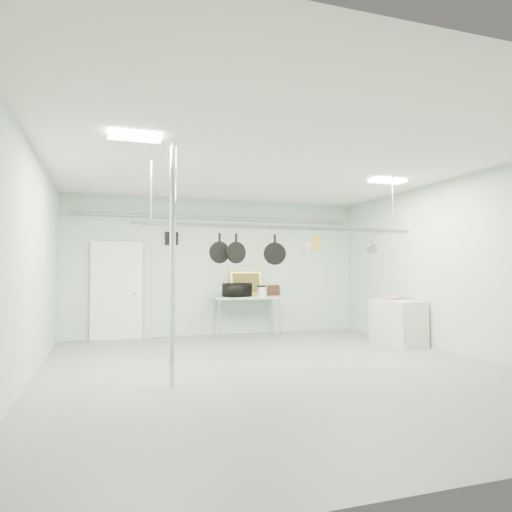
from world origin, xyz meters
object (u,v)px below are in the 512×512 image
object	(u,v)px
coffee_canister	(262,292)
skillet_right	(275,249)
side_cabinet	(397,322)
chrome_pole	(173,263)
skillet_left	(220,247)
prep_table	(247,300)
fruit_bowl	(393,297)
skillet_mid	(236,248)
microwave	(237,290)
pot_rack	(283,226)

from	to	relation	value
coffee_canister	skillet_right	size ratio (longest dim) A/B	0.46
side_cabinet	chrome_pole	bearing A→B (deg)	-157.59
chrome_pole	skillet_right	distance (m)	1.99
skillet_left	skillet_right	bearing A→B (deg)	-10.40
chrome_pole	skillet_left	world-z (taller)	chrome_pole
prep_table	fruit_bowl	world-z (taller)	fruit_bowl
side_cabinet	skillet_mid	xyz separation A→B (m)	(-3.74, -1.10, 1.40)
prep_table	skillet_right	distance (m)	3.49
microwave	coffee_canister	xyz separation A→B (m)	(0.57, -0.07, -0.05)
prep_table	skillet_mid	xyz separation A→B (m)	(-1.19, -3.30, 1.02)
side_cabinet	skillet_right	size ratio (longest dim) A/B	2.49
side_cabinet	coffee_canister	bearing A→B (deg)	138.13
prep_table	skillet_left	bearing A→B (deg)	-113.77
coffee_canister	skillet_left	xyz separation A→B (m)	(-1.76, -3.11, 0.84)
fruit_bowl	skillet_mid	size ratio (longest dim) A/B	0.84
fruit_bowl	skillet_left	xyz separation A→B (m)	(-4.05, -1.31, 0.91)
microwave	coffee_canister	size ratio (longest dim) A/B	2.57
side_cabinet	microwave	world-z (taller)	microwave
coffee_canister	skillet_left	bearing A→B (deg)	-119.43
chrome_pole	fruit_bowl	xyz separation A→B (m)	(4.90, 2.21, -0.65)
pot_rack	coffee_canister	bearing A→B (deg)	77.27
microwave	skillet_right	size ratio (longest dim) A/B	1.19
chrome_pole	fruit_bowl	world-z (taller)	chrome_pole
chrome_pole	coffee_canister	distance (m)	4.82
skillet_right	skillet_mid	bearing A→B (deg)	-166.65
prep_table	chrome_pole	bearing A→B (deg)	-118.71
coffee_canister	fruit_bowl	size ratio (longest dim) A/B	0.57
chrome_pole	skillet_left	size ratio (longest dim) A/B	7.09
pot_rack	prep_table	bearing A→B (deg)	83.09
side_cabinet	microwave	xyz separation A→B (m)	(-2.82, 2.08, 0.61)
chrome_pole	fruit_bowl	bearing A→B (deg)	24.31
skillet_left	skillet_mid	distance (m)	0.27
microwave	skillet_mid	bearing A→B (deg)	52.01
prep_table	fruit_bowl	distance (m)	3.27
microwave	skillet_mid	size ratio (longest dim) A/B	1.23
pot_rack	skillet_mid	distance (m)	0.87
fruit_bowl	prep_table	bearing A→B (deg)	142.59
skillet_left	skillet_right	distance (m)	0.92
prep_table	microwave	distance (m)	0.37
prep_table	skillet_left	world-z (taller)	skillet_left
side_cabinet	prep_table	bearing A→B (deg)	139.21
side_cabinet	coffee_canister	xyz separation A→B (m)	(-2.25, 2.01, 0.57)
prep_table	fruit_bowl	bearing A→B (deg)	-37.41
chrome_pole	prep_table	world-z (taller)	chrome_pole
microwave	skillet_left	size ratio (longest dim) A/B	1.27
pot_rack	side_cabinet	bearing A→B (deg)	20.45
chrome_pole	prep_table	distance (m)	4.85
chrome_pole	microwave	bearing A→B (deg)	63.52
skillet_mid	skillet_right	distance (m)	0.65
chrome_pole	coffee_canister	size ratio (longest dim) A/B	14.31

